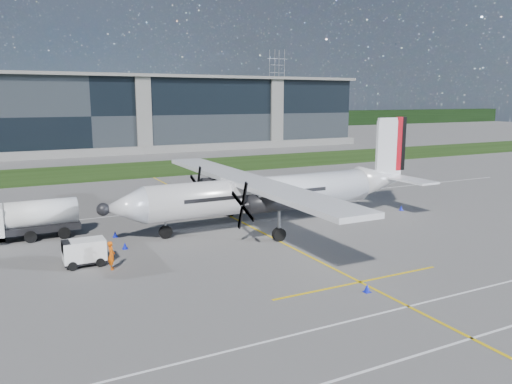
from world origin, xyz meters
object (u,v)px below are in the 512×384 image
(pylon_east, at_px, (277,88))
(safety_cone_tail, at_px, (401,208))
(safety_cone_portwing, at_px, (367,288))
(safety_cone_stbdwing, at_px, (180,195))
(safety_cone_nose_port, at_px, (125,246))
(fuel_tanker_truck, at_px, (18,221))
(safety_cone_nose_stbd, at_px, (115,234))
(turboprop_aircraft, at_px, (274,173))
(baggage_tug, at_px, (84,253))
(ground_crew_person, at_px, (111,253))

(pylon_east, xyz_separation_m, safety_cone_tail, (-65.99, -142.30, -14.75))
(pylon_east, bearing_deg, safety_cone_portwing, -117.70)
(safety_cone_stbdwing, distance_m, safety_cone_nose_port, 19.75)
(fuel_tanker_truck, xyz_separation_m, safety_cone_nose_stbd, (6.76, -2.51, -1.26))
(pylon_east, xyz_separation_m, safety_cone_nose_port, (-93.03, -142.85, -14.75))
(turboprop_aircraft, xyz_separation_m, baggage_tug, (-16.36, -3.77, -3.68))
(fuel_tanker_truck, distance_m, safety_cone_nose_port, 9.14)
(safety_cone_nose_stbd, relative_size, safety_cone_portwing, 1.00)
(safety_cone_stbdwing, xyz_separation_m, safety_cone_nose_port, (-9.92, -17.08, 0.00))
(fuel_tanker_truck, relative_size, safety_cone_stbdwing, 16.12)
(fuel_tanker_truck, distance_m, safety_cone_tail, 34.24)
(ground_crew_person, xyz_separation_m, safety_cone_nose_stbd, (1.75, 7.57, -0.81))
(pylon_east, bearing_deg, safety_cone_nose_stbd, -123.73)
(baggage_tug, xyz_separation_m, safety_cone_nose_stbd, (3.18, 5.95, -0.60))
(safety_cone_portwing, distance_m, safety_cone_tail, 22.50)
(pylon_east, bearing_deg, safety_cone_tail, -114.88)
(safety_cone_tail, bearing_deg, ground_crew_person, -170.92)
(ground_crew_person, height_order, safety_cone_nose_port, ground_crew_person)
(pylon_east, distance_m, safety_cone_stbdwing, 151.47)
(turboprop_aircraft, relative_size, fuel_tanker_truck, 3.75)
(safety_cone_nose_stbd, height_order, safety_cone_tail, same)
(baggage_tug, bearing_deg, ground_crew_person, -48.65)
(turboprop_aircraft, bearing_deg, baggage_tug, -167.02)
(safety_cone_portwing, relative_size, safety_cone_tail, 1.00)
(baggage_tug, height_order, safety_cone_nose_stbd, baggage_tug)
(baggage_tug, xyz_separation_m, safety_cone_stbdwing, (13.08, 19.49, -0.60))
(pylon_east, xyz_separation_m, safety_cone_nose_stbd, (-93.01, -139.32, -14.75))
(turboprop_aircraft, height_order, baggage_tug, turboprop_aircraft)
(safety_cone_nose_port, bearing_deg, safety_cone_nose_stbd, 89.67)
(safety_cone_portwing, bearing_deg, baggage_tug, 138.08)
(fuel_tanker_truck, xyz_separation_m, safety_cone_portwing, (17.11, -20.61, -1.26))
(safety_cone_stbdwing, distance_m, safety_cone_tail, 23.79)
(baggage_tug, bearing_deg, safety_cone_nose_stbd, 61.91)
(pylon_east, height_order, safety_cone_stbdwing, pylon_east)
(ground_crew_person, height_order, safety_cone_portwing, ground_crew_person)
(fuel_tanker_truck, bearing_deg, safety_cone_tail, -9.23)
(safety_cone_stbdwing, bearing_deg, turboprop_aircraft, -78.23)
(ground_crew_person, height_order, safety_cone_nose_stbd, ground_crew_person)
(pylon_east, xyz_separation_m, ground_crew_person, (-94.75, -146.89, -13.94))
(baggage_tug, bearing_deg, safety_cone_tail, 5.62)
(fuel_tanker_truck, height_order, safety_cone_tail, fuel_tanker_truck)
(turboprop_aircraft, height_order, safety_cone_tail, turboprop_aircraft)
(safety_cone_tail, relative_size, safety_cone_nose_port, 1.00)
(safety_cone_stbdwing, relative_size, safety_cone_nose_port, 1.00)
(fuel_tanker_truck, xyz_separation_m, safety_cone_tail, (33.77, -5.49, -1.26))
(safety_cone_stbdwing, bearing_deg, safety_cone_nose_port, -120.16)
(fuel_tanker_truck, distance_m, safety_cone_stbdwing, 20.02)
(safety_cone_nose_stbd, bearing_deg, safety_cone_nose_port, -90.33)
(safety_cone_nose_stbd, xyz_separation_m, safety_cone_tail, (27.01, -2.98, 0.00))
(fuel_tanker_truck, height_order, safety_cone_nose_stbd, fuel_tanker_truck)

